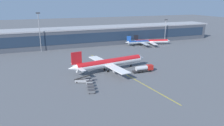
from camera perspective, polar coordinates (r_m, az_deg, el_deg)
name	(u,v)px	position (r m, az deg, el deg)	size (l,w,h in m)	color
ground_plane	(116,74)	(104.27, 1.10, -3.01)	(700.00, 700.00, 0.00)	#515459
apron_lead_in_line	(122,72)	(107.46, 2.64, -2.43)	(0.30, 80.00, 0.01)	yellow
terminal_building	(98,35)	(176.81, -3.75, 7.27)	(206.39, 20.59, 13.88)	#424751
main_airliner	(109,63)	(108.48, -0.69, 0.05)	(43.38, 34.61, 11.78)	white
fuel_tanker	(144,68)	(108.60, 8.45, -1.43)	(10.81, 2.75, 3.25)	#232326
belt_loader	(82,80)	(94.69, -7.90, -4.56)	(6.86, 4.12, 3.49)	gray
baggage_cart_0	(92,91)	(83.89, -5.37, -7.43)	(2.88, 2.02, 1.48)	#595B60
baggage_cart_1	(91,88)	(86.83, -5.59, -6.60)	(2.88, 2.02, 1.48)	#595B60
baggage_cart_2	(90,85)	(89.77, -5.79, -5.82)	(2.88, 2.02, 1.48)	#595B60
baggage_cart_3	(89,82)	(92.74, -5.99, -5.09)	(2.88, 2.02, 1.48)	#B2B7BC
baggage_cart_4	(89,80)	(95.72, -6.17, -4.40)	(2.88, 2.02, 1.48)	gray
commuter_jet_far	(151,41)	(176.33, 10.35, 5.64)	(31.57, 25.31, 8.08)	white
commuter_jet_near	(143,42)	(173.47, 8.12, 5.54)	(29.69, 23.64, 7.78)	#B2B7BC
apron_light_mast_0	(39,29)	(156.11, -18.59, 8.38)	(2.80, 0.50, 26.57)	gray
apron_light_mast_1	(165,28)	(190.20, 13.90, 8.83)	(2.80, 0.50, 19.09)	gray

